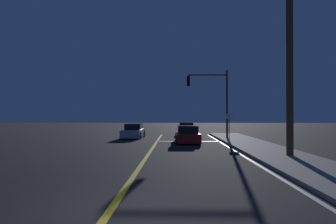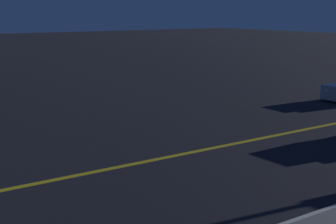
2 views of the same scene
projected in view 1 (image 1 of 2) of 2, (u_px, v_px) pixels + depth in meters
The scene contains 11 objects.
ground_plane at pixel (109, 213), 6.92m from camera, with size 160.00×160.00×0.00m, color black.
sidewalk_right at pixel (276, 154), 16.89m from camera, with size 3.20×36.47×0.15m, color gray.
lane_line_center at pixel (148, 155), 17.05m from camera, with size 0.20×34.44×0.01m, color gold.
lane_line_edge_right at pixel (241, 155), 16.93m from camera, with size 0.16×34.44×0.01m, color silver.
stop_bar at pixel (190, 141), 25.62m from camera, with size 5.33×0.50×0.01m, color silver.
car_side_waiting_red at pixel (187, 135), 24.63m from camera, with size 1.94×4.71×1.34m.
car_lead_oncoming_silver at pixel (134, 132), 29.67m from camera, with size 1.96×4.49×1.34m.
car_distant_tail_black at pixel (186, 129), 35.82m from camera, with size 1.95×4.70×1.34m.
traffic_signal_near_right at pixel (213, 94), 27.91m from camera, with size 3.69×0.28×6.18m.
utility_pole_right at pixel (290, 59), 15.63m from camera, with size 1.81×0.35×9.64m.
street_sign_corner at pixel (229, 123), 25.06m from camera, with size 0.56×0.06×2.33m.
Camera 1 is at (1.47, -6.91, 2.18)m, focal length 33.32 mm.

